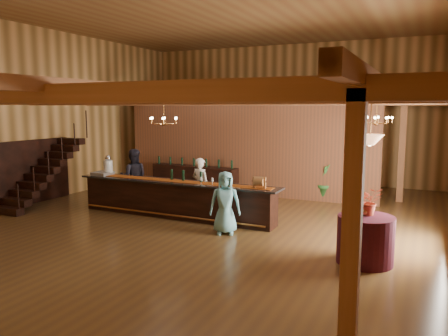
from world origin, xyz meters
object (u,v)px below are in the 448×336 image
at_px(chandelier_left, 164,120).
at_px(staff_second, 134,177).
at_px(chandelier_right, 376,120).
at_px(guest, 225,203).
at_px(beverage_dispenser, 108,166).
at_px(floor_plant, 327,182).
at_px(tasting_bar, 175,199).
at_px(pendant_lamp, 370,140).
at_px(round_table, 365,240).
at_px(raffle_drum, 259,182).
at_px(backbar_shelf, 194,179).
at_px(bartender, 201,185).

distance_m(chandelier_left, staff_second, 2.52).
distance_m(chandelier_right, guest, 4.60).
relative_size(beverage_dispenser, floor_plant, 0.49).
bearing_deg(guest, chandelier_right, 20.16).
relative_size(tasting_bar, guest, 4.00).
bearing_deg(floor_plant, beverage_dispenser, -146.38).
xyz_separation_m(pendant_lamp, floor_plant, (-1.88, 5.42, -1.79)).
xyz_separation_m(tasting_bar, guest, (1.92, -0.88, 0.24)).
xyz_separation_m(round_table, guest, (-3.30, 0.67, 0.29)).
relative_size(chandelier_right, pendant_lamp, 0.89).
distance_m(raffle_drum, backbar_shelf, 5.13).
bearing_deg(chandelier_right, bartender, -165.46).
xyz_separation_m(staff_second, guest, (3.90, -1.68, -0.12)).
distance_m(pendant_lamp, guest, 3.75).
bearing_deg(raffle_drum, bartender, 157.85).
xyz_separation_m(beverage_dispenser, staff_second, (0.37, 0.72, -0.42)).
relative_size(beverage_dispenser, staff_second, 0.35).
distance_m(chandelier_left, floor_plant, 5.69).
distance_m(round_table, bartender, 5.40).
xyz_separation_m(tasting_bar, round_table, (5.22, -1.56, -0.04)).
distance_m(backbar_shelf, guest, 5.31).
bearing_deg(guest, chandelier_left, 134.50).
relative_size(chandelier_left, floor_plant, 0.66).
height_order(beverage_dispenser, backbar_shelf, beverage_dispenser).
relative_size(guest, floor_plant, 1.23).
bearing_deg(beverage_dispenser, round_table, -12.15).
bearing_deg(backbar_shelf, raffle_drum, -37.54).
bearing_deg(staff_second, beverage_dispenser, 31.00).
bearing_deg(chandelier_right, beverage_dispenser, -165.44).
bearing_deg(chandelier_left, staff_second, 155.60).
bearing_deg(tasting_bar, pendant_lamp, -15.96).
height_order(chandelier_left, floor_plant, chandelier_left).
distance_m(tasting_bar, floor_plant, 5.10).
xyz_separation_m(beverage_dispenser, chandelier_right, (7.32, 1.90, 1.39)).
relative_size(backbar_shelf, chandelier_left, 4.17).
xyz_separation_m(backbar_shelf, floor_plant, (4.60, 0.50, 0.14)).
bearing_deg(round_table, guest, 168.48).
distance_m(tasting_bar, raffle_drum, 2.57).
relative_size(round_table, floor_plant, 0.88).
height_order(guest, floor_plant, guest).
distance_m(round_table, guest, 3.38).
height_order(tasting_bar, chandelier_right, chandelier_right).
bearing_deg(floor_plant, chandelier_right, -49.33).
bearing_deg(round_table, bartender, 154.24).
relative_size(beverage_dispenser, chandelier_right, 0.75).
bearing_deg(chandelier_right, backbar_shelf, 167.48).
xyz_separation_m(backbar_shelf, guest, (3.19, -4.24, 0.28)).
height_order(pendant_lamp, floor_plant, pendant_lamp).
bearing_deg(tasting_bar, chandelier_left, 171.56).
xyz_separation_m(backbar_shelf, round_table, (6.49, -4.91, -0.00)).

